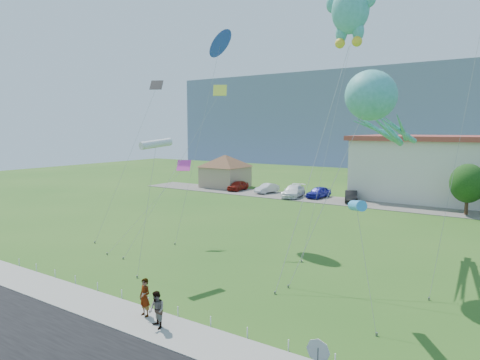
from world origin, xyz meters
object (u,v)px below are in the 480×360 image
object	(u,v)px
parked_car_silver	(267,188)
octopus_kite	(377,110)
parked_car_blue	(319,192)
pavilion	(225,168)
stop_sign	(318,357)
teddy_bear_kite	(350,3)
parked_car_black	(351,196)
pedestrian_right	(157,310)
parked_car_white	(293,191)
pedestrian_left	(145,297)
parked_car_red	(238,185)

from	to	relation	value
parked_car_silver	octopus_kite	distance (m)	34.18
parked_car_silver	parked_car_blue	world-z (taller)	parked_car_blue
pavilion	stop_sign	bearing A→B (deg)	-51.56
pavilion	teddy_bear_kite	bearing A→B (deg)	-42.11
pavilion	parked_car_black	distance (m)	21.52
pedestrian_right	teddy_bear_kite	size ratio (longest dim) A/B	0.09
pavilion	parked_car_black	world-z (taller)	pavilion
octopus_kite	teddy_bear_kite	size ratio (longest dim) A/B	0.63
stop_sign	parked_car_black	world-z (taller)	stop_sign
parked_car_white	pedestrian_right	bearing A→B (deg)	-81.73
pedestrian_left	octopus_kite	distance (m)	17.90
parked_car_red	octopus_kite	distance (m)	37.47
pedestrian_right	octopus_kite	size ratio (longest dim) A/B	0.13
pavilion	octopus_kite	distance (m)	41.23
pedestrian_left	parked_car_blue	world-z (taller)	pedestrian_left
stop_sign	parked_car_silver	bearing A→B (deg)	121.72
pedestrian_left	parked_car_black	size ratio (longest dim) A/B	0.43
pedestrian_left	parked_car_silver	xyz separation A→B (m)	(-15.05, 38.13, -0.31)
parked_car_silver	parked_car_black	world-z (taller)	parked_car_black
pedestrian_right	parked_car_red	size ratio (longest dim) A/B	0.41
parked_car_blue	pedestrian_left	bearing A→B (deg)	-71.15
parked_car_white	parked_car_blue	size ratio (longest dim) A/B	1.25
pedestrian_left	teddy_bear_kite	size ratio (longest dim) A/B	0.09
pedestrian_right	parked_car_black	size ratio (longest dim) A/B	0.40
parked_car_silver	teddy_bear_kite	bearing A→B (deg)	-39.60
pavilion	parked_car_blue	bearing A→B (deg)	-7.12
stop_sign	parked_car_blue	bearing A→B (deg)	112.95
pavilion	pedestrian_left	world-z (taller)	pavilion
pavilion	parked_car_red	world-z (taller)	pavilion
pedestrian_left	octopus_kite	world-z (taller)	octopus_kite
parked_car_white	parked_car_black	size ratio (longest dim) A/B	1.25
parked_car_red	octopus_kite	world-z (taller)	octopus_kite
parked_car_silver	parked_car_black	distance (m)	12.48
parked_car_black	pedestrian_right	bearing A→B (deg)	-103.26
parked_car_red	teddy_bear_kite	xyz separation A→B (m)	(24.55, -23.44, 16.54)
pavilion	parked_car_blue	distance (m)	16.78
parked_car_black	teddy_bear_kite	bearing A→B (deg)	-91.66
pedestrian_right	parked_car_silver	distance (m)	42.07
parked_car_red	parked_car_black	xyz separation A→B (m)	(17.36, -0.74, -0.01)
parked_car_black	pedestrian_left	bearing A→B (deg)	-105.25
stop_sign	parked_car_white	size ratio (longest dim) A/B	0.47
parked_car_white	octopus_kite	xyz separation A→B (m)	(17.19, -23.24, 9.44)
pedestrian_left	parked_car_blue	bearing A→B (deg)	108.45
stop_sign	octopus_kite	size ratio (longest dim) A/B	0.20
pavilion	parked_car_white	bearing A→B (deg)	-13.98
stop_sign	parked_car_black	size ratio (longest dim) A/B	0.59
parked_car_black	stop_sign	bearing A→B (deg)	-91.82
parked_car_blue	octopus_kite	size ratio (longest dim) A/B	0.34
stop_sign	pedestrian_left	world-z (taller)	stop_sign
pedestrian_right	parked_car_blue	distance (m)	39.79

